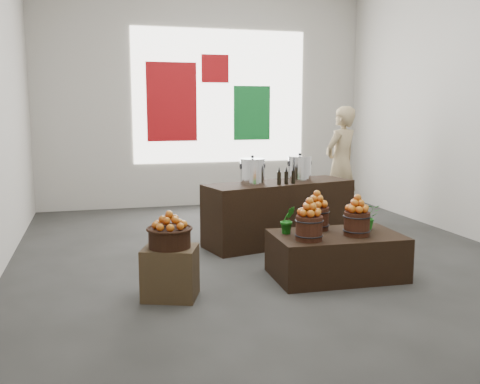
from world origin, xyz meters
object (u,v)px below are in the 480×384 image
object	(u,v)px
display_table	(336,255)
shopper	(341,163)
crate	(170,273)
counter	(279,213)
stock_pot_center	(300,169)
stock_pot_left	(252,172)
wicker_basket	(170,238)

from	to	relation	value
display_table	shopper	size ratio (longest dim) A/B	0.74
crate	display_table	xyz separation A→B (m)	(1.80, 0.18, -0.01)
shopper	display_table	bearing A→B (deg)	35.53
counter	stock_pot_center	size ratio (longest dim) A/B	6.47
display_table	stock_pot_left	world-z (taller)	stock_pot_left
counter	stock_pot_center	distance (m)	0.65
crate	stock_pot_center	world-z (taller)	stock_pot_center
crate	counter	world-z (taller)	counter
counter	wicker_basket	bearing A→B (deg)	-148.36
crate	wicker_basket	size ratio (longest dim) A/B	1.25
display_table	counter	world-z (taller)	counter
display_table	counter	size ratio (longest dim) A/B	0.67
display_table	counter	bearing A→B (deg)	96.13
crate	stock_pot_left	distance (m)	2.19
counter	shopper	xyz separation A→B (m)	(1.48, 1.23, 0.50)
wicker_basket	counter	size ratio (longest dim) A/B	0.20
display_table	stock_pot_center	distance (m)	1.78
counter	stock_pot_left	xyz separation A→B (m)	(-0.40, -0.10, 0.57)
crate	stock_pot_center	distance (m)	2.78
stock_pot_center	crate	bearing A→B (deg)	-138.26
wicker_basket	stock_pot_left	bearing A→B (deg)	51.35
crate	stock_pot_center	xyz separation A→B (m)	(2.00, 1.79, 0.73)
stock_pot_center	counter	bearing A→B (deg)	-166.30
crate	wicker_basket	bearing A→B (deg)	0.00
crate	shopper	size ratio (longest dim) A/B	0.27
display_table	crate	bearing A→B (deg)	-172.17
wicker_basket	display_table	size ratio (longest dim) A/B	0.29
stock_pot_left	stock_pot_center	world-z (taller)	same
crate	shopper	xyz separation A→B (m)	(3.17, 2.95, 0.66)
counter	shopper	world-z (taller)	shopper
display_table	stock_pot_center	size ratio (longest dim) A/B	4.33
counter	stock_pot_left	world-z (taller)	stock_pot_left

